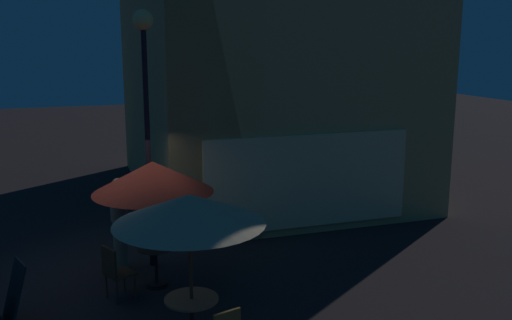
# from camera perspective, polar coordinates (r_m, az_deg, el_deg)

# --- Properties ---
(ground_plane) EXTENTS (60.00, 60.00, 0.00)m
(ground_plane) POSITION_cam_1_polar(r_m,az_deg,el_deg) (10.97, -12.87, -11.71)
(ground_plane) COLOR #282223
(cafe_building) EXTENTS (6.92, 8.74, 9.73)m
(cafe_building) POSITION_cam_1_polar(r_m,az_deg,el_deg) (14.83, -2.71, 13.88)
(cafe_building) COLOR tan
(cafe_building) RESTS_ON ground
(street_lamp_near_corner) EXTENTS (0.38, 0.38, 4.88)m
(street_lamp_near_corner) POSITION_cam_1_polar(r_m,az_deg,el_deg) (10.80, -10.96, 7.69)
(street_lamp_near_corner) COLOR black
(street_lamp_near_corner) RESTS_ON ground
(menu_sandwich_board) EXTENTS (0.80, 0.73, 0.95)m
(menu_sandwich_board) POSITION_cam_1_polar(r_m,az_deg,el_deg) (9.84, -23.96, -12.20)
(menu_sandwich_board) COLOR black
(menu_sandwich_board) RESTS_ON ground
(cafe_table_0) EXTENTS (0.66, 0.66, 0.73)m
(cafe_table_0) POSITION_cam_1_polar(r_m,az_deg,el_deg) (10.49, -9.93, -9.69)
(cafe_table_0) COLOR black
(cafe_table_0) RESTS_ON ground
(cafe_table_1) EXTENTS (0.76, 0.76, 0.79)m
(cafe_table_1) POSITION_cam_1_polar(r_m,az_deg,el_deg) (8.38, -6.41, -14.76)
(cafe_table_1) COLOR black
(cafe_table_1) RESTS_ON ground
(patio_umbrella_0) EXTENTS (2.10, 2.10, 2.29)m
(patio_umbrella_0) POSITION_cam_1_polar(r_m,az_deg,el_deg) (10.05, -10.23, -1.72)
(patio_umbrella_0) COLOR black
(patio_umbrella_0) RESTS_ON ground
(patio_umbrella_1) EXTENTS (2.10, 2.10, 2.29)m
(patio_umbrella_1) POSITION_cam_1_polar(r_m,az_deg,el_deg) (7.83, -6.66, -4.96)
(patio_umbrella_1) COLOR black
(patio_umbrella_1) RESTS_ON ground
(cafe_chair_0) EXTENTS (0.58, 0.58, 0.96)m
(cafe_chair_0) POSITION_cam_1_polar(r_m,az_deg,el_deg) (10.08, -13.90, -10.47)
(cafe_chair_0) COLOR #4C321D
(cafe_chair_0) RESTS_ON ground
(patron_standing_0) EXTENTS (0.32, 0.32, 1.82)m
(patron_standing_0) POSITION_cam_1_polar(r_m,az_deg,el_deg) (11.18, -13.42, -6.21)
(patron_standing_0) COLOR #72725B
(patron_standing_0) RESTS_ON ground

